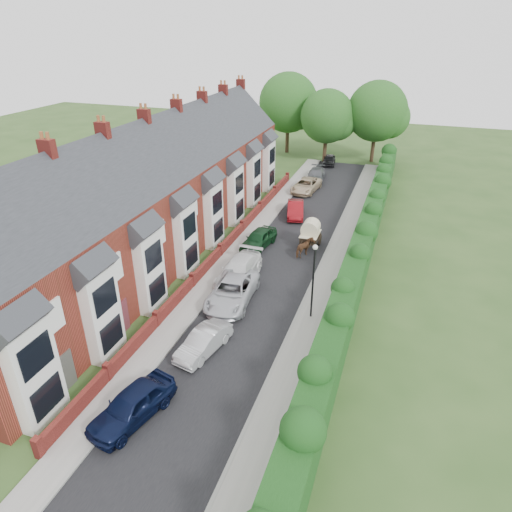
{
  "coord_description": "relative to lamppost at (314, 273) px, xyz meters",
  "views": [
    {
      "loc": [
        7.9,
        -19.78,
        16.84
      ],
      "look_at": [
        -1.28,
        6.92,
        2.2
      ],
      "focal_mm": 32.0,
      "sensor_mm": 36.0,
      "label": 1
    }
  ],
  "objects": [
    {
      "name": "horse_cart",
      "position": [
        -2.37,
        10.03,
        -1.92
      ],
      "size": [
        1.51,
        3.33,
        2.4
      ],
      "color": "black",
      "rests_on": "ground"
    },
    {
      "name": "pavement_hedge_side",
      "position": [
        0.2,
        7.0,
        -3.24
      ],
      "size": [
        2.2,
        58.0,
        0.12
      ],
      "primitive_type": "cube",
      "color": "gray",
      "rests_on": "ground"
    },
    {
      "name": "road",
      "position": [
        -3.9,
        7.0,
        -3.29
      ],
      "size": [
        6.0,
        58.0,
        0.02
      ],
      "primitive_type": "cube",
      "color": "black",
      "rests_on": "ground"
    },
    {
      "name": "car_red",
      "position": [
        -5.2,
        16.1,
        -2.59
      ],
      "size": [
        2.51,
        4.52,
        1.41
      ],
      "primitive_type": "imported",
      "rotation": [
        0.0,
        0.0,
        0.25
      ],
      "color": "maroon",
      "rests_on": "ground"
    },
    {
      "name": "horse",
      "position": [
        -2.37,
        8.12,
        -2.55
      ],
      "size": [
        1.37,
        1.94,
        1.49
      ],
      "primitive_type": "imported",
      "rotation": [
        0.0,
        0.0,
        2.78
      ],
      "color": "#56351F",
      "rests_on": "ground"
    },
    {
      "name": "ground",
      "position": [
        -3.4,
        -4.0,
        -3.3
      ],
      "size": [
        140.0,
        140.0,
        0.0
      ],
      "primitive_type": "plane",
      "color": "#2D4C1E",
      "rests_on": "ground"
    },
    {
      "name": "hedge",
      "position": [
        2.0,
        7.0,
        -1.7
      ],
      "size": [
        2.1,
        58.0,
        2.85
      ],
      "color": "#123811",
      "rests_on": "ground"
    },
    {
      "name": "garden_wall_row",
      "position": [
        -8.75,
        6.0,
        -2.84
      ],
      "size": [
        0.35,
        40.35,
        1.1
      ],
      "color": "maroon",
      "rests_on": "ground"
    },
    {
      "name": "car_white",
      "position": [
        -6.03,
        3.0,
        -2.51
      ],
      "size": [
        2.36,
        5.48,
        1.57
      ],
      "primitive_type": "imported",
      "rotation": [
        0.0,
        0.0,
        -0.03
      ],
      "color": "white",
      "rests_on": "ground"
    },
    {
      "name": "car_beige",
      "position": [
        -5.89,
        23.4,
        -2.6
      ],
      "size": [
        2.84,
        5.23,
        1.39
      ],
      "primitive_type": "imported",
      "rotation": [
        0.0,
        0.0,
        -0.11
      ],
      "color": "#C8B190",
      "rests_on": "ground"
    },
    {
      "name": "kerb_hedge_side",
      "position": [
        -0.85,
        7.0,
        -3.23
      ],
      "size": [
        0.18,
        58.0,
        0.13
      ],
      "primitive_type": "cube",
      "color": "gray",
      "rests_on": "ground"
    },
    {
      "name": "kerb_house_side",
      "position": [
        -6.95,
        7.0,
        -3.23
      ],
      "size": [
        0.18,
        58.0,
        0.13
      ],
      "primitive_type": "cube",
      "color": "gray",
      "rests_on": "ground"
    },
    {
      "name": "car_green",
      "position": [
        -6.4,
        8.6,
        -2.56
      ],
      "size": [
        2.37,
        4.55,
        1.48
      ],
      "primitive_type": "imported",
      "rotation": [
        0.0,
        0.0,
        -0.15
      ],
      "color": "#0F3418",
      "rests_on": "ground"
    },
    {
      "name": "car_navy",
      "position": [
        -6.12,
        -10.77,
        -2.51
      ],
      "size": [
        2.95,
        4.94,
        1.57
      ],
      "primitive_type": "imported",
      "rotation": [
        0.0,
        0.0,
        -0.25
      ],
      "color": "black",
      "rests_on": "ground"
    },
    {
      "name": "tree_far_right",
      "position": [
        -0.01,
        38.08,
        3.02
      ],
      "size": [
        7.98,
        7.6,
        10.31
      ],
      "color": "#332316",
      "rests_on": "ground"
    },
    {
      "name": "tree_far_back",
      "position": [
        -11.99,
        39.08,
        3.32
      ],
      "size": [
        8.4,
        8.0,
        10.82
      ],
      "color": "#332316",
      "rests_on": "ground"
    },
    {
      "name": "pavement_house_side",
      "position": [
        -7.75,
        7.0,
        -3.24
      ],
      "size": [
        1.7,
        58.0,
        0.12
      ],
      "primitive_type": "cube",
      "color": "gray",
      "rests_on": "ground"
    },
    {
      "name": "terrace_row",
      "position": [
        -14.27,
        5.98,
        1.18
      ],
      "size": [
        9.05,
        40.5,
        11.5
      ],
      "color": "maroon",
      "rests_on": "ground"
    },
    {
      "name": "car_silver_a",
      "position": [
        -5.01,
        -5.24,
        -2.64
      ],
      "size": [
        2.2,
        4.22,
        1.32
      ],
      "primitive_type": "imported",
      "rotation": [
        0.0,
        0.0,
        -0.21
      ],
      "color": "#B2B3B7",
      "rests_on": "ground"
    },
    {
      "name": "car_grey",
      "position": [
        -5.67,
        27.49,
        -2.61
      ],
      "size": [
        2.4,
        4.9,
        1.37
      ],
      "primitive_type": "imported",
      "rotation": [
        0.0,
        0.0,
        0.1
      ],
      "color": "#585B60",
      "rests_on": "ground"
    },
    {
      "name": "tree_far_left",
      "position": [
        -6.05,
        36.08,
        2.41
      ],
      "size": [
        7.14,
        6.8,
        9.29
      ],
      "color": "#332316",
      "rests_on": "ground"
    },
    {
      "name": "car_silver_b",
      "position": [
        -5.41,
        0.14,
        -2.51
      ],
      "size": [
        3.02,
        5.85,
        1.58
      ],
      "primitive_type": "imported",
      "rotation": [
        0.0,
        0.0,
        0.07
      ],
      "color": "silver",
      "rests_on": "ground"
    },
    {
      "name": "lamppost",
      "position": [
        0.0,
        0.0,
        0.0
      ],
      "size": [
        0.32,
        0.32,
        5.16
      ],
      "color": "black",
      "rests_on": "ground"
    },
    {
      "name": "car_black",
      "position": [
        -5.46,
        34.6,
        -2.66
      ],
      "size": [
        1.9,
        3.89,
        1.28
      ],
      "primitive_type": "imported",
      "rotation": [
        0.0,
        0.0,
        0.11
      ],
      "color": "black",
      "rests_on": "ground"
    }
  ]
}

